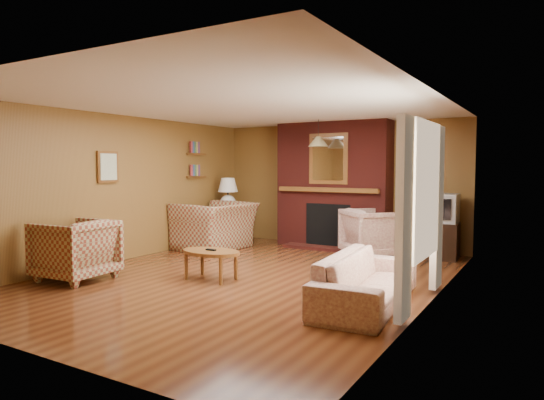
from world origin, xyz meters
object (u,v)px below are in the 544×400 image
Objects in this scene: side_table at (228,226)px; fireplace at (333,186)px; floral_sofa at (367,280)px; floral_armchair at (373,233)px; tv_stand at (441,240)px; table_lamp at (228,192)px; plaid_armchair at (75,250)px; plaid_loveseat at (215,226)px; crt_tv at (441,208)px; coffee_table at (211,254)px.

fireplace is at bearing 14.29° from side_table.
fireplace is at bearing 24.59° from floral_sofa.
floral_armchair is 1.13m from tv_stand.
floral_sofa is at bearing -61.14° from fireplace.
table_lamp is at bearing -177.80° from tv_stand.
plaid_armchair is 3.79m from side_table.
table_lamp reaches higher than plaid_loveseat.
floral_armchair is at bearing 137.16° from plaid_armchair.
tv_stand is (3.90, 1.13, -0.13)m from plaid_loveseat.
side_table is at bearing -175.26° from crt_tv.
fireplace is at bearing 174.70° from crt_tv.
side_table is 0.70m from table_lamp.
floral_sofa is at bearing -36.06° from side_table.
fireplace reaches higher than tv_stand.
side_table is 1.06× the size of tv_stand.
side_table is 1.20× the size of crt_tv.
floral_armchair is 1.38× the size of table_lamp.
crt_tv reaches higher than tv_stand.
coffee_table is (-0.36, -3.37, -0.83)m from fireplace.
plaid_armchair is 3.84m from table_lamp.
crt_tv is at bearing 132.36° from plaid_armchair.
tv_stand is (4.15, 0.35, -0.02)m from side_table.
coffee_table is at bearing 117.32° from plaid_armchair.
fireplace is 2.74× the size of coffee_table.
tv_stand is 1.14× the size of crt_tv.
table_lamp reaches higher than floral_armchair.
fireplace is 2.24m from tv_stand.
tv_stand is at bearing 109.90° from plaid_loveseat.
side_table is at bearing 42.58° from floral_armchair.
floral_armchair is at bearing 106.31° from plaid_loveseat.
floral_sofa is at bearing 64.12° from plaid_loveseat.
crt_tv is at bearing -5.30° from fireplace.
tv_stand is at bearing 4.82° from side_table.
plaid_armchair is 1.41× the size of side_table.
floral_sofa is 2.12× the size of floral_armchair.
table_lamp is (-0.25, 0.78, 0.59)m from plaid_loveseat.
plaid_armchair is 5.75m from tv_stand.
floral_sofa is at bearing -95.25° from tv_stand.
floral_sofa is (3.75, -2.14, -0.15)m from plaid_loveseat.
fireplace is at bearing 129.11° from plaid_loveseat.
fireplace reaches higher than side_table.
plaid_armchair reaches higher than tv_stand.
plaid_loveseat is 2.17× the size of tv_stand.
fireplace is 4.44× the size of crt_tv.
plaid_armchair is at bearing -149.13° from coffee_table.
fireplace reaches higher than plaid_armchair.
coffee_table is at bearing -127.14° from crt_tv.
coffee_table is at bearing 83.67° from floral_sofa.
tv_stand reaches higher than coffee_table.
fireplace is 4.80m from plaid_armchair.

